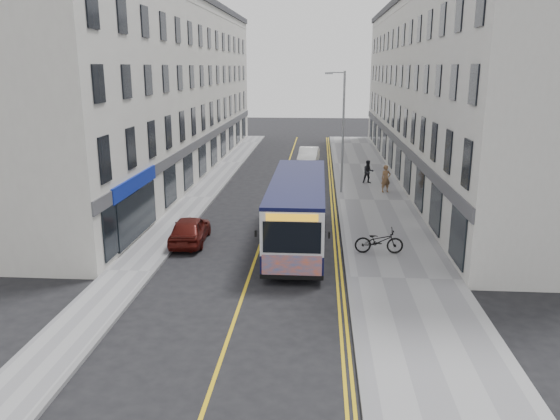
% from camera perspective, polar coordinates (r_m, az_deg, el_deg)
% --- Properties ---
extents(ground, '(140.00, 140.00, 0.00)m').
position_cam_1_polar(ground, '(23.46, -2.84, -5.86)').
color(ground, black).
rests_on(ground, ground).
extents(pavement_east, '(4.50, 64.00, 0.12)m').
position_cam_1_polar(pavement_east, '(34.94, 9.81, 0.97)').
color(pavement_east, gray).
rests_on(pavement_east, ground).
extents(pavement_west, '(2.00, 64.00, 0.12)m').
position_cam_1_polar(pavement_west, '(35.62, -8.50, 1.29)').
color(pavement_west, gray).
rests_on(pavement_west, ground).
extents(kerb_east, '(0.18, 64.00, 0.13)m').
position_cam_1_polar(kerb_east, '(34.79, 6.12, 1.06)').
color(kerb_east, slate).
rests_on(kerb_east, ground).
extents(kerb_west, '(0.18, 64.00, 0.13)m').
position_cam_1_polar(kerb_west, '(35.42, -6.92, 1.28)').
color(kerb_west, slate).
rests_on(kerb_west, ground).
extents(road_centre_line, '(0.12, 64.00, 0.01)m').
position_cam_1_polar(road_centre_line, '(34.89, -0.46, 1.08)').
color(road_centre_line, gold).
rests_on(road_centre_line, ground).
extents(road_dbl_yellow_inner, '(0.10, 64.00, 0.01)m').
position_cam_1_polar(road_dbl_yellow_inner, '(34.79, 5.38, 0.97)').
color(road_dbl_yellow_inner, gold).
rests_on(road_dbl_yellow_inner, ground).
extents(road_dbl_yellow_outer, '(0.10, 64.00, 0.01)m').
position_cam_1_polar(road_dbl_yellow_outer, '(34.79, 5.71, 0.96)').
color(road_dbl_yellow_outer, gold).
rests_on(road_dbl_yellow_outer, ground).
extents(terrace_east, '(6.00, 46.00, 13.00)m').
position_cam_1_polar(terrace_east, '(43.71, 16.08, 11.90)').
color(terrace_east, silver).
rests_on(terrace_east, ground).
extents(terrace_west, '(6.00, 46.00, 13.00)m').
position_cam_1_polar(terrace_west, '(44.41, -11.42, 12.21)').
color(terrace_west, silver).
rests_on(terrace_west, ground).
extents(streetlamp, '(1.32, 0.18, 8.00)m').
position_cam_1_polar(streetlamp, '(36.02, 6.49, 8.49)').
color(streetlamp, gray).
rests_on(streetlamp, ground).
extents(city_bus, '(2.53, 10.85, 3.15)m').
position_cam_1_polar(city_bus, '(25.87, 1.87, 0.13)').
color(city_bus, black).
rests_on(city_bus, ground).
extents(bicycle, '(2.18, 0.80, 1.14)m').
position_cam_1_polar(bicycle, '(24.87, 10.30, -3.20)').
color(bicycle, black).
rests_on(bicycle, pavement_east).
extents(pedestrian_near, '(0.77, 0.62, 1.82)m').
position_cam_1_polar(pedestrian_near, '(37.00, 11.00, 3.23)').
color(pedestrian_near, brown).
rests_on(pedestrian_near, pavement_east).
extents(pedestrian_far, '(0.90, 0.75, 1.65)m').
position_cam_1_polar(pedestrian_far, '(39.74, 9.21, 3.97)').
color(pedestrian_far, black).
rests_on(pedestrian_far, pavement_east).
extents(car_white, '(1.88, 4.67, 1.51)m').
position_cam_1_polar(car_white, '(47.37, 3.00, 5.63)').
color(car_white, white).
rests_on(car_white, ground).
extents(car_maroon, '(1.77, 4.01, 1.34)m').
position_cam_1_polar(car_maroon, '(26.56, -9.40, -2.03)').
color(car_maroon, '#4C100C').
rests_on(car_maroon, ground).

